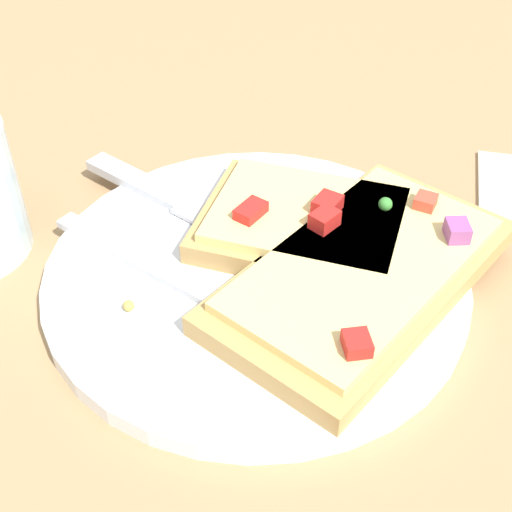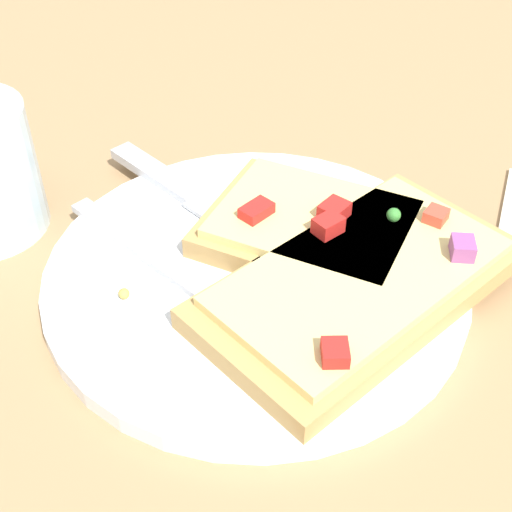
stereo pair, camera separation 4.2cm
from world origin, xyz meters
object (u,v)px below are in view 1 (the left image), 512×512
(fork, at_px, (202,294))
(plate, at_px, (256,276))
(pizza_slice_corner, at_px, (306,223))
(knife, at_px, (192,209))
(pizza_slice_main, at_px, (363,272))

(fork, bearing_deg, plate, 74.74)
(plate, height_order, pizza_slice_corner, pizza_slice_corner)
(knife, xyz_separation_m, pizza_slice_corner, (-0.08, 0.01, 0.01))
(plate, xyz_separation_m, knife, (0.05, -0.04, 0.01))
(pizza_slice_main, bearing_deg, knife, 96.59)
(plate, distance_m, pizza_slice_main, 0.07)
(knife, relative_size, pizza_slice_main, 0.97)
(fork, bearing_deg, pizza_slice_corner, 78.25)
(fork, xyz_separation_m, pizza_slice_main, (-0.09, -0.03, 0.01))
(knife, relative_size, pizza_slice_corner, 1.52)
(plate, distance_m, knife, 0.07)
(plate, distance_m, fork, 0.04)
(pizza_slice_main, bearing_deg, fork, 136.80)
(fork, height_order, pizza_slice_corner, pizza_slice_corner)
(plate, height_order, knife, knife)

